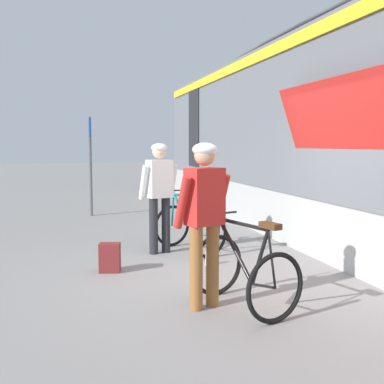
{
  "coord_description": "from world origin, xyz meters",
  "views": [
    {
      "loc": [
        -2.03,
        -5.62,
        1.75
      ],
      "look_at": [
        -0.29,
        1.04,
        1.05
      ],
      "focal_mm": 44.37,
      "sensor_mm": 36.0,
      "label": 1
    }
  ],
  "objects_px": {
    "bicycle_near_black": "(244,271)",
    "water_bottle_near_the_bikes": "(208,258)",
    "bicycle_far_teal": "(190,227)",
    "train_car": "(372,131)",
    "cyclist_near_in_red": "(204,210)",
    "backpack_on_platform": "(110,258)",
    "cyclist_far_in_white": "(159,188)",
    "platform_sign_post": "(90,149)"
  },
  "relations": [
    {
      "from": "bicycle_near_black",
      "to": "water_bottle_near_the_bikes",
      "type": "bearing_deg",
      "value": 85.42
    },
    {
      "from": "bicycle_near_black",
      "to": "bicycle_far_teal",
      "type": "bearing_deg",
      "value": 87.81
    },
    {
      "from": "train_car",
      "to": "bicycle_near_black",
      "type": "distance_m",
      "value": 4.5
    },
    {
      "from": "bicycle_far_teal",
      "to": "cyclist_near_in_red",
      "type": "bearing_deg",
      "value": -100.96
    },
    {
      "from": "train_car",
      "to": "bicycle_far_teal",
      "type": "bearing_deg",
      "value": 177.57
    },
    {
      "from": "water_bottle_near_the_bikes",
      "to": "backpack_on_platform",
      "type": "bearing_deg",
      "value": -179.51
    },
    {
      "from": "backpack_on_platform",
      "to": "water_bottle_near_the_bikes",
      "type": "xyz_separation_m",
      "value": [
        1.4,
        0.01,
        -0.1
      ]
    },
    {
      "from": "cyclist_far_in_white",
      "to": "bicycle_far_teal",
      "type": "relative_size",
      "value": 1.41
    },
    {
      "from": "cyclist_far_in_white",
      "to": "bicycle_near_black",
      "type": "distance_m",
      "value": 2.88
    },
    {
      "from": "bicycle_far_teal",
      "to": "platform_sign_post",
      "type": "distance_m",
      "value": 4.79
    },
    {
      "from": "water_bottle_near_the_bikes",
      "to": "platform_sign_post",
      "type": "distance_m",
      "value": 5.71
    },
    {
      "from": "cyclist_far_in_white",
      "to": "backpack_on_platform",
      "type": "xyz_separation_m",
      "value": [
        -0.88,
        -0.95,
        -0.85
      ]
    },
    {
      "from": "cyclist_near_in_red",
      "to": "cyclist_far_in_white",
      "type": "height_order",
      "value": "same"
    },
    {
      "from": "platform_sign_post",
      "to": "bicycle_near_black",
      "type": "bearing_deg",
      "value": -80.05
    },
    {
      "from": "cyclist_near_in_red",
      "to": "cyclist_far_in_white",
      "type": "xyz_separation_m",
      "value": [
        0.02,
        2.65,
        0.0
      ]
    },
    {
      "from": "train_car",
      "to": "backpack_on_platform",
      "type": "distance_m",
      "value": 4.98
    },
    {
      "from": "platform_sign_post",
      "to": "bicycle_far_teal",
      "type": "bearing_deg",
      "value": -72.91
    },
    {
      "from": "train_car",
      "to": "cyclist_far_in_white",
      "type": "distance_m",
      "value": 3.82
    },
    {
      "from": "cyclist_far_in_white",
      "to": "water_bottle_near_the_bikes",
      "type": "distance_m",
      "value": 1.44
    },
    {
      "from": "bicycle_near_black",
      "to": "bicycle_far_teal",
      "type": "distance_m",
      "value": 2.74
    },
    {
      "from": "cyclist_near_in_red",
      "to": "bicycle_near_black",
      "type": "bearing_deg",
      "value": -17.91
    },
    {
      "from": "cyclist_far_in_white",
      "to": "water_bottle_near_the_bikes",
      "type": "height_order",
      "value": "cyclist_far_in_white"
    },
    {
      "from": "cyclist_near_in_red",
      "to": "bicycle_near_black",
      "type": "xyz_separation_m",
      "value": [
        0.4,
        -0.13,
        -0.65
      ]
    },
    {
      "from": "train_car",
      "to": "backpack_on_platform",
      "type": "relative_size",
      "value": 45.32
    },
    {
      "from": "bicycle_far_teal",
      "to": "backpack_on_platform",
      "type": "bearing_deg",
      "value": -146.15
    },
    {
      "from": "bicycle_near_black",
      "to": "platform_sign_post",
      "type": "xyz_separation_m",
      "value": [
        -1.26,
        7.16,
        1.22
      ]
    },
    {
      "from": "cyclist_far_in_white",
      "to": "platform_sign_post",
      "type": "relative_size",
      "value": 0.73
    },
    {
      "from": "bicycle_far_teal",
      "to": "platform_sign_post",
      "type": "bearing_deg",
      "value": 107.09
    },
    {
      "from": "cyclist_far_in_white",
      "to": "bicycle_near_black",
      "type": "relative_size",
      "value": 1.44
    },
    {
      "from": "cyclist_near_in_red",
      "to": "water_bottle_near_the_bikes",
      "type": "height_order",
      "value": "cyclist_near_in_red"
    },
    {
      "from": "bicycle_near_black",
      "to": "water_bottle_near_the_bikes",
      "type": "relative_size",
      "value": 5.95
    },
    {
      "from": "cyclist_near_in_red",
      "to": "backpack_on_platform",
      "type": "bearing_deg",
      "value": 116.85
    },
    {
      "from": "cyclist_far_in_white",
      "to": "backpack_on_platform",
      "type": "bearing_deg",
      "value": -132.58
    },
    {
      "from": "bicycle_near_black",
      "to": "platform_sign_post",
      "type": "relative_size",
      "value": 0.51
    },
    {
      "from": "train_car",
      "to": "platform_sign_post",
      "type": "height_order",
      "value": "train_car"
    },
    {
      "from": "bicycle_near_black",
      "to": "bicycle_far_teal",
      "type": "xyz_separation_m",
      "value": [
        0.1,
        2.73,
        0.0
      ]
    },
    {
      "from": "cyclist_near_in_red",
      "to": "train_car",
      "type": "bearing_deg",
      "value": 33.49
    },
    {
      "from": "train_car",
      "to": "cyclist_near_in_red",
      "type": "height_order",
      "value": "train_car"
    },
    {
      "from": "train_car",
      "to": "cyclist_near_in_red",
      "type": "distance_m",
      "value": 4.56
    },
    {
      "from": "train_car",
      "to": "cyclist_near_in_red",
      "type": "relative_size",
      "value": 10.29
    },
    {
      "from": "train_car",
      "to": "bicycle_near_black",
      "type": "height_order",
      "value": "train_car"
    },
    {
      "from": "bicycle_near_black",
      "to": "backpack_on_platform",
      "type": "xyz_separation_m",
      "value": [
        -1.26,
        1.82,
        -0.2
      ]
    }
  ]
}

